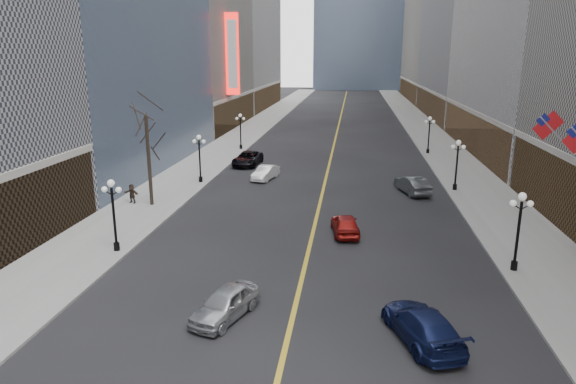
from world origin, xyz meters
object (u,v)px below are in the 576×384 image
(car_sb_far, at_px, (412,185))
(streetlamp_west_2, at_px, (199,153))
(car_nb_far, at_px, (248,159))
(car_sb_mid, at_px, (345,224))
(streetlamp_east_1, at_px, (519,223))
(streetlamp_east_2, at_px, (457,160))
(car_sb_near, at_px, (422,325))
(streetlamp_west_1, at_px, (113,208))
(car_nb_mid, at_px, (266,173))
(streetlamp_west_3, at_px, (240,128))
(streetlamp_east_3, at_px, (429,131))
(car_nb_near, at_px, (225,304))

(car_sb_far, bearing_deg, streetlamp_west_2, -21.40)
(car_nb_far, height_order, car_sb_mid, car_nb_far)
(streetlamp_east_1, height_order, streetlamp_east_2, same)
(streetlamp_east_2, bearing_deg, streetlamp_west_2, 180.00)
(streetlamp_east_1, distance_m, car_sb_near, 10.30)
(streetlamp_west_1, distance_m, car_sb_near, 19.40)
(streetlamp_west_2, distance_m, car_nb_mid, 6.73)
(streetlamp_west_3, height_order, car_sb_far, streetlamp_west_3)
(car_sb_far, bearing_deg, car_sb_near, 67.10)
(streetlamp_east_3, bearing_deg, streetlamp_west_3, 180.00)
(car_nb_far, bearing_deg, car_sb_mid, -58.97)
(streetlamp_east_3, relative_size, car_sb_near, 0.89)
(car_nb_near, bearing_deg, streetlamp_east_2, 79.57)
(streetlamp_west_2, relative_size, streetlamp_west_3, 1.00)
(streetlamp_west_2, bearing_deg, streetlamp_east_1, -37.33)
(streetlamp_east_2, bearing_deg, car_sb_mid, -126.88)
(streetlamp_east_1, height_order, streetlamp_west_3, same)
(streetlamp_east_3, relative_size, car_nb_near, 1.08)
(streetlamp_west_1, distance_m, streetlamp_west_2, 18.00)
(car_nb_mid, height_order, car_sb_near, car_sb_near)
(car_sb_near, xyz_separation_m, car_sb_mid, (-3.53, 13.25, -0.02))
(car_nb_mid, distance_m, car_sb_mid, 17.15)
(streetlamp_east_1, xyz_separation_m, car_nb_mid, (-17.70, 20.33, -2.22))
(streetlamp_east_1, height_order, car_nb_mid, streetlamp_east_1)
(streetlamp_west_1, xyz_separation_m, car_sb_near, (17.53, -8.04, -2.16))
(streetlamp_east_2, distance_m, streetlamp_west_2, 23.60)
(car_nb_near, height_order, car_sb_mid, car_nb_near)
(streetlamp_east_3, height_order, streetlamp_west_1, same)
(car_sb_mid, relative_size, car_sb_far, 0.89)
(car_sb_near, bearing_deg, streetlamp_west_3, -87.83)
(streetlamp_east_1, relative_size, car_nb_mid, 1.10)
(streetlamp_west_1, height_order, car_sb_far, streetlamp_west_1)
(streetlamp_east_2, distance_m, car_sb_mid, 16.14)
(streetlamp_east_1, bearing_deg, streetlamp_west_1, 180.00)
(car_nb_mid, bearing_deg, car_sb_near, -54.00)
(car_nb_mid, xyz_separation_m, car_sb_mid, (8.10, -15.12, 0.04))
(car_nb_mid, bearing_deg, streetlamp_east_2, 6.23)
(car_nb_far, xyz_separation_m, car_sb_mid, (11.20, -21.49, -0.05))
(car_nb_near, bearing_deg, car_nb_far, 120.12)
(streetlamp_east_2, distance_m, streetlamp_west_1, 29.68)
(car_nb_far, relative_size, car_sb_mid, 1.31)
(streetlamp_east_2, distance_m, car_nb_far, 22.65)
(car_sb_near, bearing_deg, streetlamp_west_1, -44.17)
(streetlamp_west_3, xyz_separation_m, car_sb_near, (17.53, -44.04, -2.16))
(car_sb_mid, bearing_deg, streetlamp_east_2, -135.06)
(streetlamp_west_1, height_order, streetlamp_west_2, same)
(streetlamp_east_1, height_order, car_sb_mid, streetlamp_east_1)
(streetlamp_east_3, bearing_deg, car_nb_mid, -138.47)
(streetlamp_east_1, relative_size, car_nb_far, 0.82)
(streetlamp_west_1, bearing_deg, streetlamp_west_3, 90.00)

